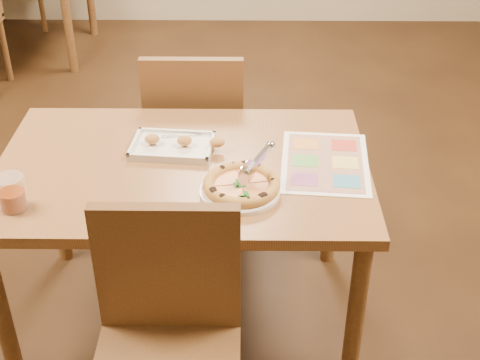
{
  "coord_description": "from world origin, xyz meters",
  "views": [
    {
      "loc": [
        0.23,
        -1.98,
        1.94
      ],
      "look_at": [
        0.2,
        -0.18,
        0.77
      ],
      "focal_mm": 50.0,
      "sensor_mm": 36.0,
      "label": 1
    }
  ],
  "objects_px": {
    "menu": "(325,162)",
    "plate": "(240,191)",
    "pizza_cutter": "(255,164)",
    "appetizer_tray": "(175,146)",
    "chair_near": "(167,320)",
    "pizza": "(242,185)",
    "glass_tumbler": "(12,195)",
    "dining_table": "(183,185)",
    "chair_far": "(195,122)"
  },
  "relations": [
    {
      "from": "dining_table",
      "to": "pizza_cutter",
      "type": "height_order",
      "value": "pizza_cutter"
    },
    {
      "from": "dining_table",
      "to": "appetizer_tray",
      "type": "xyz_separation_m",
      "value": [
        -0.03,
        0.1,
        0.1
      ]
    },
    {
      "from": "dining_table",
      "to": "plate",
      "type": "bearing_deg",
      "value": -40.73
    },
    {
      "from": "appetizer_tray",
      "to": "menu",
      "type": "distance_m",
      "value": 0.54
    },
    {
      "from": "chair_far",
      "to": "pizza_cutter",
      "type": "xyz_separation_m",
      "value": [
        0.25,
        -0.74,
        0.24
      ]
    },
    {
      "from": "appetizer_tray",
      "to": "glass_tumbler",
      "type": "height_order",
      "value": "glass_tumbler"
    },
    {
      "from": "pizza_cutter",
      "to": "glass_tumbler",
      "type": "xyz_separation_m",
      "value": [
        -0.76,
        -0.13,
        -0.04
      ]
    },
    {
      "from": "pizza_cutter",
      "to": "appetizer_tray",
      "type": "relative_size",
      "value": 0.41
    },
    {
      "from": "pizza",
      "to": "pizza_cutter",
      "type": "relative_size",
      "value": 1.8
    },
    {
      "from": "pizza",
      "to": "pizza_cutter",
      "type": "height_order",
      "value": "pizza_cutter"
    },
    {
      "from": "chair_near",
      "to": "pizza_cutter",
      "type": "distance_m",
      "value": 0.58
    },
    {
      "from": "pizza",
      "to": "appetizer_tray",
      "type": "bearing_deg",
      "value": 131.87
    },
    {
      "from": "chair_near",
      "to": "menu",
      "type": "distance_m",
      "value": 0.81
    },
    {
      "from": "menu",
      "to": "pizza_cutter",
      "type": "bearing_deg",
      "value": -147.93
    },
    {
      "from": "chair_near",
      "to": "pizza",
      "type": "relative_size",
      "value": 1.85
    },
    {
      "from": "dining_table",
      "to": "pizza_cutter",
      "type": "bearing_deg",
      "value": -28.98
    },
    {
      "from": "dining_table",
      "to": "pizza",
      "type": "bearing_deg",
      "value": -38.88
    },
    {
      "from": "plate",
      "to": "glass_tumbler",
      "type": "relative_size",
      "value": 2.29
    },
    {
      "from": "chair_far",
      "to": "glass_tumbler",
      "type": "relative_size",
      "value": 4.12
    },
    {
      "from": "glass_tumbler",
      "to": "dining_table",
      "type": "bearing_deg",
      "value": 28.05
    },
    {
      "from": "dining_table",
      "to": "chair_far",
      "type": "xyz_separation_m",
      "value": [
        -0.0,
        0.6,
        -0.07
      ]
    },
    {
      "from": "chair_near",
      "to": "plate",
      "type": "distance_m",
      "value": 0.5
    },
    {
      "from": "dining_table",
      "to": "appetizer_tray",
      "type": "relative_size",
      "value": 3.78
    },
    {
      "from": "plate",
      "to": "appetizer_tray",
      "type": "relative_size",
      "value": 0.76
    },
    {
      "from": "plate",
      "to": "pizza",
      "type": "bearing_deg",
      "value": 54.59
    },
    {
      "from": "glass_tumbler",
      "to": "menu",
      "type": "bearing_deg",
      "value": 15.84
    },
    {
      "from": "chair_far",
      "to": "appetizer_tray",
      "type": "relative_size",
      "value": 1.37
    },
    {
      "from": "chair_near",
      "to": "glass_tumbler",
      "type": "height_order",
      "value": "chair_near"
    },
    {
      "from": "menu",
      "to": "plate",
      "type": "bearing_deg",
      "value": -147.03
    },
    {
      "from": "dining_table",
      "to": "glass_tumbler",
      "type": "height_order",
      "value": "glass_tumbler"
    },
    {
      "from": "chair_far",
      "to": "plate",
      "type": "distance_m",
      "value": 0.82
    },
    {
      "from": "chair_near",
      "to": "menu",
      "type": "relative_size",
      "value": 1.11
    },
    {
      "from": "glass_tumbler",
      "to": "menu",
      "type": "height_order",
      "value": "glass_tumbler"
    },
    {
      "from": "chair_far",
      "to": "pizza_cutter",
      "type": "relative_size",
      "value": 3.34
    },
    {
      "from": "pizza",
      "to": "chair_near",
      "type": "bearing_deg",
      "value": -115.79
    },
    {
      "from": "chair_far",
      "to": "glass_tumbler",
      "type": "distance_m",
      "value": 1.03
    },
    {
      "from": "chair_near",
      "to": "menu",
      "type": "xyz_separation_m",
      "value": [
        0.5,
        0.62,
        0.16
      ]
    },
    {
      "from": "menu",
      "to": "chair_near",
      "type": "bearing_deg",
      "value": -128.97
    },
    {
      "from": "chair_near",
      "to": "plate",
      "type": "relative_size",
      "value": 1.8
    },
    {
      "from": "pizza_cutter",
      "to": "pizza",
      "type": "bearing_deg",
      "value": 162.93
    },
    {
      "from": "plate",
      "to": "pizza_cutter",
      "type": "height_order",
      "value": "pizza_cutter"
    },
    {
      "from": "glass_tumbler",
      "to": "pizza_cutter",
      "type": "bearing_deg",
      "value": 9.74
    },
    {
      "from": "pizza",
      "to": "menu",
      "type": "relative_size",
      "value": 0.6
    },
    {
      "from": "pizza_cutter",
      "to": "appetizer_tray",
      "type": "xyz_separation_m",
      "value": [
        -0.29,
        0.24,
        -0.07
      ]
    },
    {
      "from": "appetizer_tray",
      "to": "menu",
      "type": "bearing_deg",
      "value": -9.24
    },
    {
      "from": "pizza",
      "to": "appetizer_tray",
      "type": "relative_size",
      "value": 0.74
    },
    {
      "from": "plate",
      "to": "menu",
      "type": "distance_m",
      "value": 0.35
    },
    {
      "from": "chair_near",
      "to": "appetizer_tray",
      "type": "xyz_separation_m",
      "value": [
        -0.03,
        0.7,
        0.17
      ]
    },
    {
      "from": "pizza_cutter",
      "to": "menu",
      "type": "xyz_separation_m",
      "value": [
        0.25,
        0.16,
        -0.09
      ]
    },
    {
      "from": "dining_table",
      "to": "glass_tumbler",
      "type": "xyz_separation_m",
      "value": [
        -0.51,
        -0.27,
        0.14
      ]
    }
  ]
}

